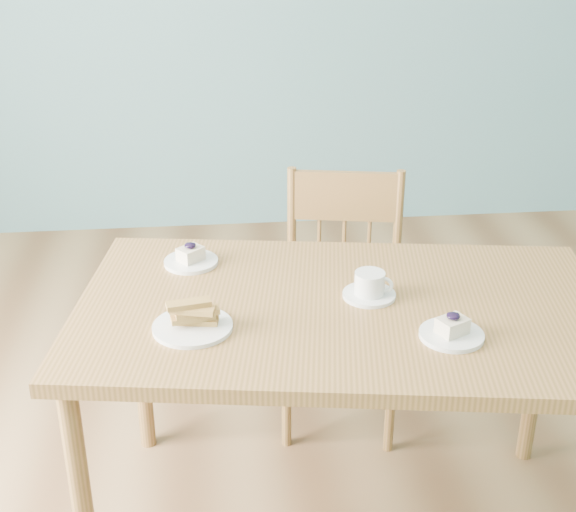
{
  "coord_description": "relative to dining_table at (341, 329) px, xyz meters",
  "views": [
    {
      "loc": [
        -0.47,
        -1.52,
        1.71
      ],
      "look_at": [
        -0.29,
        0.29,
        0.84
      ],
      "focal_mm": 50.0,
      "sensor_mm": 36.0,
      "label": 1
    }
  ],
  "objects": [
    {
      "name": "cheesecake_plate_far",
      "position": [
        -0.38,
        0.28,
        0.09
      ],
      "size": [
        0.15,
        0.15,
        0.06
      ],
      "rotation": [
        0.0,
        0.0,
        0.71
      ],
      "color": "silver",
      "rests_on": "dining_table"
    },
    {
      "name": "cheesecake_plate_near",
      "position": [
        0.23,
        -0.18,
        0.09
      ],
      "size": [
        0.15,
        0.15,
        0.06
      ],
      "rotation": [
        0.0,
        0.0,
        0.46
      ],
      "color": "silver",
      "rests_on": "dining_table"
    },
    {
      "name": "coffee_cup",
      "position": [
        0.08,
        0.04,
        0.1
      ],
      "size": [
        0.14,
        0.14,
        0.07
      ],
      "rotation": [
        0.0,
        0.0,
        -0.39
      ],
      "color": "silver",
      "rests_on": "dining_table"
    },
    {
      "name": "dining_table",
      "position": [
        0.0,
        0.0,
        0.0
      ],
      "size": [
        1.45,
        0.97,
        0.72
      ],
      "rotation": [
        0.0,
        0.0,
        -0.15
      ],
      "color": "olive",
      "rests_on": "ground"
    },
    {
      "name": "biscotti_plate",
      "position": [
        -0.38,
        -0.08,
        0.1
      ],
      "size": [
        0.19,
        0.19,
        0.08
      ],
      "rotation": [
        0.0,
        0.0,
        -0.07
      ],
      "color": "silver",
      "rests_on": "dining_table"
    },
    {
      "name": "dining_chair",
      "position": [
        0.1,
        0.53,
        -0.21
      ],
      "size": [
        0.45,
        0.44,
        0.86
      ],
      "rotation": [
        0.0,
        0.0,
        -0.18
      ],
      "color": "olive",
      "rests_on": "ground"
    },
    {
      "name": "room",
      "position": [
        0.15,
        -0.24,
        0.7
      ],
      "size": [
        5.01,
        5.01,
        2.71
      ],
      "color": "#997147",
      "rests_on": "ground"
    }
  ]
}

